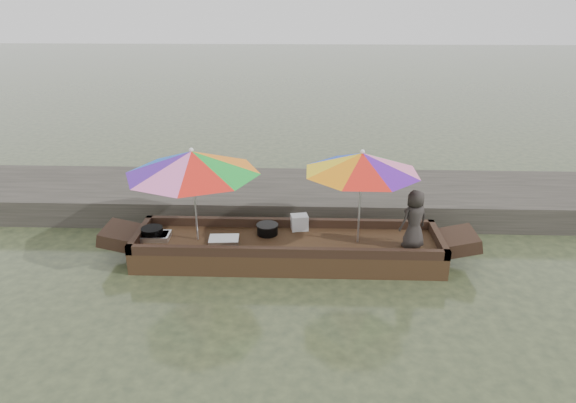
{
  "coord_description": "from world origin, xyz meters",
  "views": [
    {
      "loc": [
        0.28,
        -7.51,
        4.07
      ],
      "look_at": [
        0.0,
        0.1,
        1.0
      ],
      "focal_mm": 32.0,
      "sensor_mm": 36.0,
      "label": 1
    }
  ],
  "objects_px": {
    "cooking_pot": "(152,233)",
    "tray_crayfish": "(155,236)",
    "boat_hull": "(288,250)",
    "vendor": "(414,219)",
    "charcoal_grill": "(267,230)",
    "umbrella_stern": "(360,197)",
    "supply_bag": "(299,222)",
    "umbrella_bow": "(195,195)",
    "tray_scallop": "(224,240)"
  },
  "relations": [
    {
      "from": "tray_scallop",
      "to": "charcoal_grill",
      "type": "bearing_deg",
      "value": 23.48
    },
    {
      "from": "boat_hull",
      "to": "supply_bag",
      "type": "bearing_deg",
      "value": 68.04
    },
    {
      "from": "cooking_pot",
      "to": "tray_crayfish",
      "type": "distance_m",
      "value": 0.07
    },
    {
      "from": "cooking_pot",
      "to": "tray_scallop",
      "type": "distance_m",
      "value": 1.2
    },
    {
      "from": "cooking_pot",
      "to": "supply_bag",
      "type": "height_order",
      "value": "supply_bag"
    },
    {
      "from": "boat_hull",
      "to": "umbrella_stern",
      "type": "distance_m",
      "value": 1.48
    },
    {
      "from": "tray_scallop",
      "to": "supply_bag",
      "type": "height_order",
      "value": "supply_bag"
    },
    {
      "from": "tray_crayfish",
      "to": "umbrella_bow",
      "type": "bearing_deg",
      "value": 0.75
    },
    {
      "from": "supply_bag",
      "to": "tray_crayfish",
      "type": "bearing_deg",
      "value": -168.99
    },
    {
      "from": "charcoal_grill",
      "to": "tray_scallop",
      "type": "bearing_deg",
      "value": -156.52
    },
    {
      "from": "umbrella_stern",
      "to": "charcoal_grill",
      "type": "bearing_deg",
      "value": 170.9
    },
    {
      "from": "boat_hull",
      "to": "vendor",
      "type": "relative_size",
      "value": 5.13
    },
    {
      "from": "boat_hull",
      "to": "charcoal_grill",
      "type": "relative_size",
      "value": 14.35
    },
    {
      "from": "tray_scallop",
      "to": "supply_bag",
      "type": "distance_m",
      "value": 1.32
    },
    {
      "from": "tray_crayfish",
      "to": "umbrella_bow",
      "type": "distance_m",
      "value": 1.01
    },
    {
      "from": "umbrella_bow",
      "to": "umbrella_stern",
      "type": "height_order",
      "value": "same"
    },
    {
      "from": "umbrella_bow",
      "to": "cooking_pot",
      "type": "bearing_deg",
      "value": 178.93
    },
    {
      "from": "boat_hull",
      "to": "tray_crayfish",
      "type": "xyz_separation_m",
      "value": [
        -2.18,
        -0.01,
        0.22
      ]
    },
    {
      "from": "supply_bag",
      "to": "umbrella_bow",
      "type": "xyz_separation_m",
      "value": [
        -1.66,
        -0.45,
        0.65
      ]
    },
    {
      "from": "tray_crayfish",
      "to": "vendor",
      "type": "bearing_deg",
      "value": -2.06
    },
    {
      "from": "charcoal_grill",
      "to": "umbrella_stern",
      "type": "bearing_deg",
      "value": -9.1
    },
    {
      "from": "charcoal_grill",
      "to": "cooking_pot",
      "type": "bearing_deg",
      "value": -173.2
    },
    {
      "from": "tray_scallop",
      "to": "vendor",
      "type": "xyz_separation_m",
      "value": [
        3.01,
        -0.1,
        0.45
      ]
    },
    {
      "from": "cooking_pot",
      "to": "vendor",
      "type": "bearing_deg",
      "value": -2.35
    },
    {
      "from": "boat_hull",
      "to": "umbrella_bow",
      "type": "relative_size",
      "value": 2.33
    },
    {
      "from": "tray_scallop",
      "to": "umbrella_bow",
      "type": "distance_m",
      "value": 0.87
    },
    {
      "from": "tray_crayfish",
      "to": "umbrella_bow",
      "type": "relative_size",
      "value": 0.23
    },
    {
      "from": "cooking_pot",
      "to": "tray_crayfish",
      "type": "xyz_separation_m",
      "value": [
        0.05,
        -0.02,
        -0.05
      ]
    },
    {
      "from": "cooking_pot",
      "to": "supply_bag",
      "type": "relative_size",
      "value": 1.27
    },
    {
      "from": "umbrella_bow",
      "to": "umbrella_stern",
      "type": "relative_size",
      "value": 1.16
    },
    {
      "from": "cooking_pot",
      "to": "supply_bag",
      "type": "xyz_separation_m",
      "value": [
        2.41,
        0.44,
        0.04
      ]
    },
    {
      "from": "charcoal_grill",
      "to": "supply_bag",
      "type": "distance_m",
      "value": 0.57
    },
    {
      "from": "tray_crayfish",
      "to": "charcoal_grill",
      "type": "relative_size",
      "value": 1.39
    },
    {
      "from": "boat_hull",
      "to": "cooking_pot",
      "type": "bearing_deg",
      "value": 179.64
    },
    {
      "from": "tray_scallop",
      "to": "charcoal_grill",
      "type": "xyz_separation_m",
      "value": [
        0.69,
        0.3,
        0.05
      ]
    },
    {
      "from": "boat_hull",
      "to": "charcoal_grill",
      "type": "bearing_deg",
      "value": 145.81
    },
    {
      "from": "vendor",
      "to": "tray_crayfish",
      "type": "bearing_deg",
      "value": -28.33
    },
    {
      "from": "boat_hull",
      "to": "cooking_pot",
      "type": "distance_m",
      "value": 2.24
    },
    {
      "from": "charcoal_grill",
      "to": "umbrella_bow",
      "type": "bearing_deg",
      "value": -168.09
    },
    {
      "from": "boat_hull",
      "to": "tray_crayfish",
      "type": "bearing_deg",
      "value": -179.76
    },
    {
      "from": "tray_scallop",
      "to": "supply_bag",
      "type": "relative_size",
      "value": 1.71
    },
    {
      "from": "tray_scallop",
      "to": "umbrella_bow",
      "type": "height_order",
      "value": "umbrella_bow"
    },
    {
      "from": "tray_scallop",
      "to": "umbrella_stern",
      "type": "xyz_separation_m",
      "value": [
        2.17,
        0.06,
        0.74
      ]
    },
    {
      "from": "tray_scallop",
      "to": "vendor",
      "type": "bearing_deg",
      "value": -1.87
    },
    {
      "from": "supply_bag",
      "to": "vendor",
      "type": "distance_m",
      "value": 1.93
    },
    {
      "from": "vendor",
      "to": "cooking_pot",
      "type": "bearing_deg",
      "value": -28.62
    },
    {
      "from": "tray_crayfish",
      "to": "charcoal_grill",
      "type": "height_order",
      "value": "charcoal_grill"
    },
    {
      "from": "charcoal_grill",
      "to": "umbrella_stern",
      "type": "relative_size",
      "value": 0.19
    },
    {
      "from": "vendor",
      "to": "umbrella_stern",
      "type": "height_order",
      "value": "umbrella_stern"
    },
    {
      "from": "charcoal_grill",
      "to": "umbrella_bow",
      "type": "distance_m",
      "value": 1.35
    }
  ]
}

